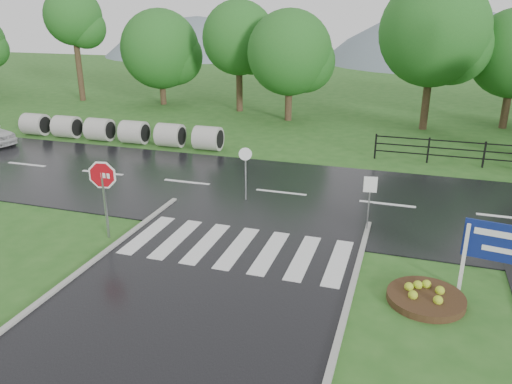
% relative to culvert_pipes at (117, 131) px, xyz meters
% --- Properties ---
extents(ground, '(120.00, 120.00, 0.00)m').
position_rel_culvert_pipes_xyz_m(ground, '(10.41, -15.00, -0.60)').
color(ground, '#2A5D1F').
rests_on(ground, ground).
extents(main_road, '(90.00, 8.00, 0.04)m').
position_rel_culvert_pipes_xyz_m(main_road, '(10.41, -5.00, -0.60)').
color(main_road, black).
rests_on(main_road, ground).
extents(crosswalk, '(6.50, 2.80, 0.02)m').
position_rel_culvert_pipes_xyz_m(crosswalk, '(10.41, -10.00, -0.54)').
color(crosswalk, silver).
rests_on(crosswalk, ground).
extents(fence_west, '(9.58, 0.08, 1.20)m').
position_rel_culvert_pipes_xyz_m(fence_west, '(18.16, 1.00, 0.12)').
color(fence_west, black).
rests_on(fence_west, ground).
extents(hills, '(102.00, 48.00, 48.00)m').
position_rel_culvert_pipes_xyz_m(hills, '(13.90, 50.00, -16.14)').
color(hills, slate).
rests_on(hills, ground).
extents(treeline, '(83.20, 5.20, 10.00)m').
position_rel_culvert_pipes_xyz_m(treeline, '(11.41, 9.00, -0.60)').
color(treeline, '#1C5C1C').
rests_on(treeline, ground).
extents(culvert_pipes, '(11.80, 1.20, 1.20)m').
position_rel_culvert_pipes_xyz_m(culvert_pipes, '(0.00, 0.00, 0.00)').
color(culvert_pipes, '#9E9B93').
rests_on(culvert_pipes, ground).
extents(stop_sign, '(1.16, 0.23, 2.64)m').
position_rel_culvert_pipes_xyz_m(stop_sign, '(6.30, -10.45, 1.24)').
color(stop_sign, '#939399').
rests_on(stop_sign, ground).
extents(estate_billboard, '(2.16, 0.39, 1.91)m').
position_rel_culvert_pipes_xyz_m(estate_billboard, '(17.56, -10.37, 0.71)').
color(estate_billboard, silver).
rests_on(estate_billboard, ground).
extents(flower_bed, '(1.87, 1.87, 0.37)m').
position_rel_culvert_pipes_xyz_m(flower_bed, '(15.75, -11.24, -0.46)').
color(flower_bed, '#332111').
rests_on(flower_bed, ground).
extents(reg_sign_small, '(0.41, 0.08, 1.87)m').
position_rel_culvert_pipes_xyz_m(reg_sign_small, '(13.94, -7.57, 0.75)').
color(reg_sign_small, '#939399').
rests_on(reg_sign_small, ground).
extents(reg_sign_round, '(0.46, 0.17, 2.05)m').
position_rel_culvert_pipes_xyz_m(reg_sign_round, '(9.36, -6.15, 0.71)').
color(reg_sign_round, '#939399').
rests_on(reg_sign_round, ground).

